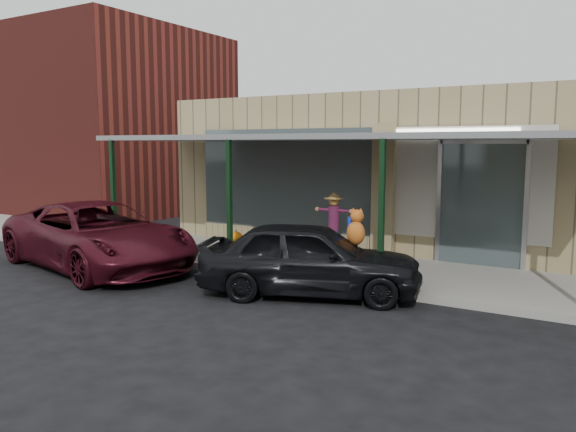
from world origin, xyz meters
The scene contains 10 objects.
ground centered at (0.00, 0.00, 0.00)m, with size 120.00×120.00×0.00m, color black.
sidewalk centered at (0.00, 3.60, 0.07)m, with size 40.00×3.20×0.15m, color gray.
storefront centered at (0.00, 8.16, 2.09)m, with size 12.00×6.25×4.20m.
awning centered at (0.00, 3.56, 3.01)m, with size 12.00×3.00×3.04m.
block_buildings_near centered at (2.01, 9.20, 3.77)m, with size 61.00×8.00×8.00m.
barrel_scarecrow centered at (-0.04, 3.86, 0.70)m, with size 0.96×0.81×1.63m.
barrel_pumpkin centered at (-2.27, 3.03, 0.39)m, with size 0.62×0.62×0.68m.
handicap_sign centered at (1.09, 2.44, 0.98)m, with size 0.27×0.05×1.28m.
parked_sedan centered at (0.66, 1.41, 0.72)m, with size 4.56×3.08×1.66m.
car_maroon centered at (-4.75, 0.95, 0.77)m, with size 2.57×5.57×1.55m, color #460E1A.
Camera 1 is at (5.70, -7.86, 2.89)m, focal length 35.00 mm.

